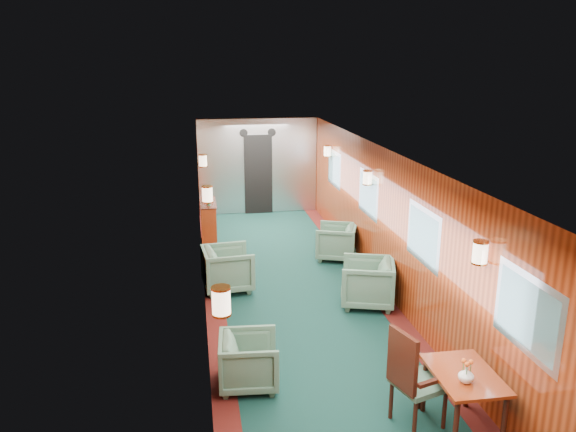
{
  "coord_description": "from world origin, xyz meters",
  "views": [
    {
      "loc": [
        -1.57,
        -7.95,
        3.79
      ],
      "look_at": [
        0.0,
        1.36,
        1.15
      ],
      "focal_mm": 35.0,
      "sensor_mm": 36.0,
      "label": 1
    }
  ],
  "objects_px": {
    "credenza": "(208,223)",
    "armchair_right_near": "(367,283)",
    "side_chair": "(412,375)",
    "armchair_left_near": "(249,361)",
    "armchair_right_far": "(336,242)",
    "dining_table": "(464,383)",
    "armchair_left_far": "(228,269)"
  },
  "relations": [
    {
      "from": "credenza",
      "to": "armchair_right_near",
      "type": "xyz_separation_m",
      "value": [
        2.39,
        -3.45,
        -0.1
      ]
    },
    {
      "from": "side_chair",
      "to": "armchair_left_near",
      "type": "relative_size",
      "value": 1.59
    },
    {
      "from": "dining_table",
      "to": "armchair_left_near",
      "type": "distance_m",
      "value": 2.45
    },
    {
      "from": "side_chair",
      "to": "armchair_right_near",
      "type": "bearing_deg",
      "value": 63.57
    },
    {
      "from": "side_chair",
      "to": "armchair_left_far",
      "type": "bearing_deg",
      "value": 94.91
    },
    {
      "from": "side_chair",
      "to": "credenza",
      "type": "distance_m",
      "value": 6.78
    },
    {
      "from": "dining_table",
      "to": "armchair_left_far",
      "type": "bearing_deg",
      "value": 117.98
    },
    {
      "from": "armchair_right_far",
      "to": "dining_table",
      "type": "bearing_deg",
      "value": 20.28
    },
    {
      "from": "credenza",
      "to": "armchair_left_near",
      "type": "relative_size",
      "value": 1.71
    },
    {
      "from": "armchair_left_near",
      "to": "armchair_right_far",
      "type": "xyz_separation_m",
      "value": [
        2.14,
        4.17,
        0.02
      ]
    },
    {
      "from": "credenza",
      "to": "armchair_right_near",
      "type": "height_order",
      "value": "credenza"
    },
    {
      "from": "armchair_right_near",
      "to": "credenza",
      "type": "bearing_deg",
      "value": -128.04
    },
    {
      "from": "credenza",
      "to": "armchair_right_far",
      "type": "bearing_deg",
      "value": -27.54
    },
    {
      "from": "credenza",
      "to": "armchair_left_near",
      "type": "distance_m",
      "value": 5.45
    },
    {
      "from": "armchair_left_near",
      "to": "armchair_right_near",
      "type": "bearing_deg",
      "value": -41.87
    },
    {
      "from": "credenza",
      "to": "armchair_left_near",
      "type": "height_order",
      "value": "credenza"
    },
    {
      "from": "armchair_left_far",
      "to": "credenza",
      "type": "bearing_deg",
      "value": -0.02
    },
    {
      "from": "armchair_left_near",
      "to": "armchair_right_far",
      "type": "height_order",
      "value": "armchair_right_far"
    },
    {
      "from": "armchair_right_far",
      "to": "armchair_right_near",
      "type": "bearing_deg",
      "value": 19.23
    },
    {
      "from": "armchair_left_near",
      "to": "armchair_left_far",
      "type": "relative_size",
      "value": 0.86
    },
    {
      "from": "armchair_left_near",
      "to": "armchair_right_near",
      "type": "distance_m",
      "value": 2.88
    },
    {
      "from": "credenza",
      "to": "armchair_left_far",
      "type": "bearing_deg",
      "value": -84.31
    },
    {
      "from": "armchair_right_near",
      "to": "armchair_right_far",
      "type": "height_order",
      "value": "armchair_right_near"
    },
    {
      "from": "armchair_right_near",
      "to": "armchair_left_near",
      "type": "bearing_deg",
      "value": -29.08
    },
    {
      "from": "dining_table",
      "to": "side_chair",
      "type": "xyz_separation_m",
      "value": [
        -0.51,
        0.16,
        0.04
      ]
    },
    {
      "from": "side_chair",
      "to": "armchair_left_far",
      "type": "height_order",
      "value": "side_chair"
    },
    {
      "from": "armchair_right_near",
      "to": "armchair_right_far",
      "type": "xyz_separation_m",
      "value": [
        0.05,
        2.18,
        -0.03
      ]
    },
    {
      "from": "dining_table",
      "to": "armchair_left_far",
      "type": "height_order",
      "value": "armchair_left_far"
    },
    {
      "from": "armchair_right_near",
      "to": "armchair_right_far",
      "type": "relative_size",
      "value": 1.09
    },
    {
      "from": "side_chair",
      "to": "armchair_left_near",
      "type": "xyz_separation_m",
      "value": [
        -1.6,
        1.06,
        -0.29
      ]
    },
    {
      "from": "dining_table",
      "to": "armchair_right_near",
      "type": "bearing_deg",
      "value": 91.14
    },
    {
      "from": "side_chair",
      "to": "armchair_left_far",
      "type": "distance_m",
      "value": 4.38
    }
  ]
}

